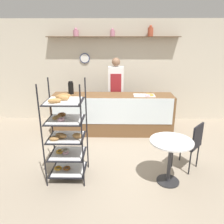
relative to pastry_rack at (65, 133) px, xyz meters
The scene contains 9 objects.
ground_plane 1.21m from the pastry_rack, 37.24° to the left, with size 14.00×14.00×0.00m, color gray.
back_wall 3.01m from the pastry_rack, 75.80° to the left, with size 10.00×0.30×2.70m.
display_counter 1.98m from the pastry_rack, 68.30° to the left, with size 2.85×0.62×0.96m.
pastry_rack is the anchor object (origin of this frame).
person_worker 2.44m from the pastry_rack, 70.80° to the left, with size 0.38×0.23×1.77m.
cafe_table 1.67m from the pastry_rack, ahead, with size 0.66×0.66×0.74m.
cafe_chair 2.13m from the pastry_rack, ahead, with size 0.54×0.54×0.87m.
coffee_carafe 1.96m from the pastry_rack, 97.96° to the left, with size 0.13×0.13×0.31m.
donut_tray_counter 2.32m from the pastry_rack, 49.36° to the left, with size 0.49×0.30×0.05m.
Camera 1 is at (0.07, -3.70, 2.22)m, focal length 35.00 mm.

